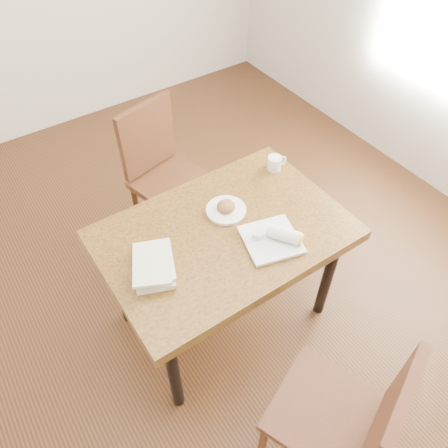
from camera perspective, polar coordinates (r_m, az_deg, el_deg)
ground at (r=2.71m, az=0.00°, el=-11.61°), size 4.00×5.00×0.01m
room_walls at (r=1.56m, az=0.00°, el=21.21°), size 4.02×5.02×2.80m
table at (r=2.17m, az=0.00°, el=-2.43°), size 1.18×0.80×0.75m
chair_near at (r=1.93m, az=16.01°, el=-23.14°), size 0.55×0.55×0.95m
chair_far at (r=2.78m, az=-8.07°, el=7.28°), size 0.51×0.51×0.95m
plate_scone at (r=2.18m, az=0.27°, el=2.00°), size 0.20×0.20×0.06m
coffee_mug at (r=2.43m, az=6.68°, el=7.96°), size 0.12×0.08×0.08m
plate_burrito at (r=2.05m, az=6.70°, el=-1.82°), size 0.31×0.31×0.08m
book_stack at (r=1.96m, az=-9.18°, el=-5.29°), size 0.27×0.30×0.07m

